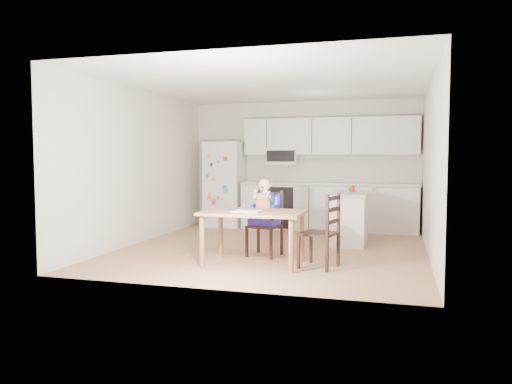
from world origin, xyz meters
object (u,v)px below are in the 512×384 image
object	(u,v)px
refrigerator	(225,184)
kitchen_island	(349,218)
red_cup	(352,189)
dining_table	(253,218)
chair_booster	(266,209)
chair_side	(326,226)

from	to	relation	value
refrigerator	kitchen_island	world-z (taller)	refrigerator
red_cup	dining_table	world-z (taller)	red_cup
kitchen_island	chair_booster	xyz separation A→B (m)	(-1.04, -1.35, 0.24)
kitchen_island	chair_side	size ratio (longest dim) A/B	1.18
kitchen_island	dining_table	world-z (taller)	kitchen_island
kitchen_island	red_cup	distance (m)	0.49
chair_side	kitchen_island	bearing A→B (deg)	-169.09
kitchen_island	dining_table	size ratio (longest dim) A/B	0.86
refrigerator	kitchen_island	bearing A→B (deg)	-27.57
red_cup	chair_side	world-z (taller)	chair_side
dining_table	chair_side	size ratio (longest dim) A/B	1.37
chair_side	dining_table	bearing A→B (deg)	-74.19
red_cup	chair_side	size ratio (longest dim) A/B	0.11
chair_booster	red_cup	bearing A→B (deg)	64.91
kitchen_island	red_cup	bearing A→B (deg)	79.70
dining_table	chair_booster	world-z (taller)	chair_booster
refrigerator	chair_booster	distance (m)	3.15
chair_side	chair_booster	bearing A→B (deg)	-108.03
refrigerator	chair_booster	size ratio (longest dim) A/B	1.55
refrigerator	chair_side	world-z (taller)	refrigerator
refrigerator	chair_side	xyz separation A→B (m)	(2.51, -3.31, -0.31)
dining_table	kitchen_island	bearing A→B (deg)	61.85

